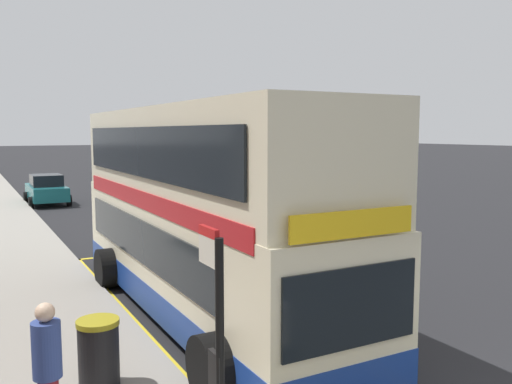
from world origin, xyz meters
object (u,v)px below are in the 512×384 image
Objects in this scene: bus_stop_sign at (217,342)px; parked_car_teal_behind at (47,190)px; pedestrian_waiting_near_sign at (47,368)px; litter_bin at (99,353)px; double_decker_bus at (201,218)px.

parked_car_teal_behind is (1.67, 25.93, -0.97)m from bus_stop_sign.
pedestrian_waiting_near_sign is 1.60m from litter_bin.
litter_bin is (-2.24, -22.96, -0.15)m from parked_car_teal_behind.
bus_stop_sign reaches higher than pedestrian_waiting_near_sign.
pedestrian_waiting_near_sign reaches higher than parked_car_teal_behind.
bus_stop_sign reaches higher than litter_bin.
pedestrian_waiting_near_sign is (-3.10, -24.23, 0.31)m from parked_car_teal_behind.
double_decker_bus is 5.48m from pedestrian_waiting_near_sign.
litter_bin is (-2.78, -2.71, -1.41)m from double_decker_bus.
bus_stop_sign is (-2.20, -5.69, -0.29)m from double_decker_bus.
parked_car_teal_behind is at bearing 84.42° from litter_bin.
pedestrian_waiting_near_sign is (-1.44, 1.71, -0.66)m from bus_stop_sign.
bus_stop_sign is at bearing -79.08° from litter_bin.
double_decker_bus is 2.44× the size of parked_car_teal_behind.
litter_bin is (-0.57, 2.98, -1.12)m from bus_stop_sign.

